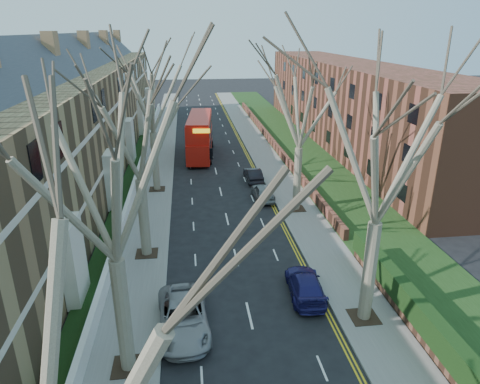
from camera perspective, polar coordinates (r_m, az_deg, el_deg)
name	(u,v)px	position (r m, az deg, el deg)	size (l,w,h in m)	color
pavement_left	(160,156)	(50.03, -10.63, 4.68)	(3.00, 102.00, 0.12)	slate
pavement_right	(263,153)	(50.69, 3.08, 5.22)	(3.00, 102.00, 0.12)	slate
terrace_left	(66,126)	(42.28, -22.17, 8.18)	(9.70, 78.00, 13.60)	brown
flats_right	(348,103)	(56.48, 14.20, 11.37)	(13.97, 54.00, 10.00)	brown
front_wall_left	(138,174)	(42.40, -13.43, 2.29)	(0.30, 78.00, 1.00)	white
grass_verge_right	(300,151)	(51.63, 8.03, 5.44)	(6.00, 102.00, 0.06)	#193312
tree_left_mid	(104,156)	(15.87, -17.67, 4.60)	(10.50, 10.50, 14.71)	#746853
tree_left_far	(135,113)	(25.59, -13.88, 10.18)	(10.15, 10.15, 14.22)	#746853
tree_left_dist	(149,83)	(37.37, -11.99, 14.05)	(10.50, 10.50, 14.71)	#746853
tree_right_mid	(386,134)	(19.45, 18.94, 7.34)	(10.50, 10.50, 14.71)	#746853
tree_right_far	(302,95)	(32.46, 8.22, 12.73)	(10.15, 10.15, 14.22)	#746853
double_decker_bus	(200,137)	(49.30, -5.36, 7.32)	(3.44, 11.00, 4.53)	#B6150D
car_left_far	(183,317)	(21.72, -7.56, -16.15)	(2.40, 5.20, 1.45)	gray
car_right_near	(305,285)	(24.21, 8.70, -12.14)	(1.78, 4.38, 1.27)	navy
car_right_mid	(263,192)	(36.73, 3.08, 0.03)	(1.58, 3.93, 1.34)	gray
car_right_far	(253,175)	(41.09, 1.78, 2.31)	(1.36, 3.89, 1.28)	black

